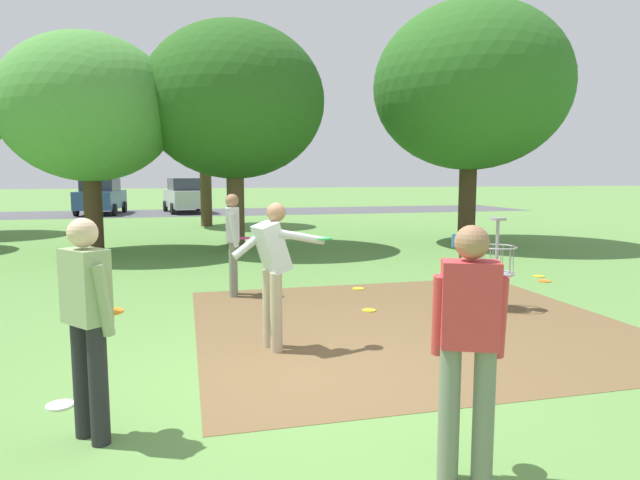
# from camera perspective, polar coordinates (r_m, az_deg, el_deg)

# --- Properties ---
(ground_plane) EXTENTS (160.00, 160.00, 0.00)m
(ground_plane) POSITION_cam_1_polar(r_m,az_deg,el_deg) (5.71, -1.34, -13.95)
(ground_plane) COLOR #5B8942
(dirt_tee_pad) EXTENTS (5.74, 5.38, 0.01)m
(dirt_tee_pad) POSITION_cam_1_polar(r_m,az_deg,el_deg) (7.69, 9.32, -8.50)
(dirt_tee_pad) COLOR brown
(dirt_tee_pad) RESTS_ON ground
(disc_golf_basket) EXTENTS (0.98, 0.58, 1.39)m
(disc_golf_basket) POSITION_cam_1_polar(r_m,az_deg,el_deg) (8.62, 17.55, -1.97)
(disc_golf_basket) COLOR #9E9EA3
(disc_golf_basket) RESTS_ON ground
(player_foreground_watching) EXTENTS (1.17, 0.45, 1.71)m
(player_foreground_watching) POSITION_cam_1_polar(r_m,az_deg,el_deg) (6.30, -4.89, -2.69)
(player_foreground_watching) COLOR tan
(player_foreground_watching) RESTS_ON ground
(player_throwing) EXTENTS (0.41, 0.48, 1.71)m
(player_throwing) POSITION_cam_1_polar(r_m,az_deg,el_deg) (9.22, -9.07, 0.16)
(player_throwing) COLOR slate
(player_throwing) RESTS_ON ground
(player_waiting_left) EXTENTS (0.50, 0.45, 1.71)m
(player_waiting_left) POSITION_cam_1_polar(r_m,az_deg,el_deg) (3.71, 15.23, -9.96)
(player_waiting_left) COLOR slate
(player_waiting_left) RESTS_ON ground
(player_waiting_right) EXTENTS (0.45, 0.46, 1.71)m
(player_waiting_right) POSITION_cam_1_polar(r_m,az_deg,el_deg) (4.48, -23.08, -7.36)
(player_waiting_right) COLOR #232328
(player_waiting_right) RESTS_ON ground
(frisbee_near_basket) EXTENTS (0.21, 0.21, 0.02)m
(frisbee_near_basket) POSITION_cam_1_polar(r_m,az_deg,el_deg) (8.26, 5.14, -7.32)
(frisbee_near_basket) COLOR gold
(frisbee_near_basket) RESTS_ON ground
(frisbee_by_tee) EXTENTS (0.24, 0.24, 0.02)m
(frisbee_by_tee) POSITION_cam_1_polar(r_m,az_deg,el_deg) (11.29, 22.34, -3.97)
(frisbee_by_tee) COLOR orange
(frisbee_by_tee) RESTS_ON ground
(frisbee_mid_grass) EXTENTS (0.23, 0.23, 0.02)m
(frisbee_mid_grass) POSITION_cam_1_polar(r_m,az_deg,el_deg) (11.77, 21.83, -3.53)
(frisbee_mid_grass) COLOR gold
(frisbee_mid_grass) RESTS_ON ground
(frisbee_far_left) EXTENTS (0.23, 0.23, 0.02)m
(frisbee_far_left) POSITION_cam_1_polar(r_m,az_deg,el_deg) (5.51, -25.48, -15.28)
(frisbee_far_left) COLOR white
(frisbee_far_left) RESTS_ON ground
(frisbee_far_right) EXTENTS (0.21, 0.21, 0.02)m
(frisbee_far_right) POSITION_cam_1_polar(r_m,az_deg,el_deg) (9.77, 4.03, -5.09)
(frisbee_far_right) COLOR gold
(frisbee_far_right) RESTS_ON ground
(tree_near_left) EXTENTS (5.57, 5.57, 6.89)m
(tree_near_left) POSITION_cam_1_polar(r_m,az_deg,el_deg) (16.80, 15.44, 15.10)
(tree_near_left) COLOR #422D1E
(tree_near_left) RESTS_ON ground
(tree_near_right) EXTENTS (4.87, 4.87, 6.06)m
(tree_near_right) POSITION_cam_1_polar(r_m,az_deg,el_deg) (15.31, -8.98, 14.05)
(tree_near_right) COLOR brown
(tree_near_right) RESTS_ON ground
(tree_mid_center) EXTENTS (4.30, 4.30, 5.51)m
(tree_mid_center) POSITION_cam_1_polar(r_m,az_deg,el_deg) (15.18, -23.00, 12.49)
(tree_mid_center) COLOR #422D1E
(tree_mid_center) RESTS_ON ground
(tree_mid_right) EXTENTS (4.08, 4.08, 6.37)m
(tree_mid_right) POSITION_cam_1_polar(r_m,az_deg,el_deg) (22.19, -12.01, 13.35)
(tree_mid_right) COLOR #4C3823
(tree_mid_right) RESTS_ON ground
(parking_lot_strip) EXTENTS (36.00, 6.00, 0.01)m
(parking_lot_strip) POSITION_cam_1_polar(r_m,az_deg,el_deg) (30.30, -11.67, 2.85)
(parking_lot_strip) COLOR #4C4C51
(parking_lot_strip) RESTS_ON ground
(parked_car_leftmost) EXTENTS (2.23, 4.33, 1.84)m
(parked_car_leftmost) POSITION_cam_1_polar(r_m,az_deg,el_deg) (30.38, -21.88, 4.25)
(parked_car_leftmost) COLOR #2D4784
(parked_car_leftmost) RESTS_ON ground
(parked_car_center_left) EXTENTS (2.50, 4.44, 1.84)m
(parked_car_center_left) POSITION_cam_1_polar(r_m,az_deg,el_deg) (30.34, -13.83, 4.54)
(parked_car_center_left) COLOR #B2B7BC
(parked_car_center_left) RESTS_ON ground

